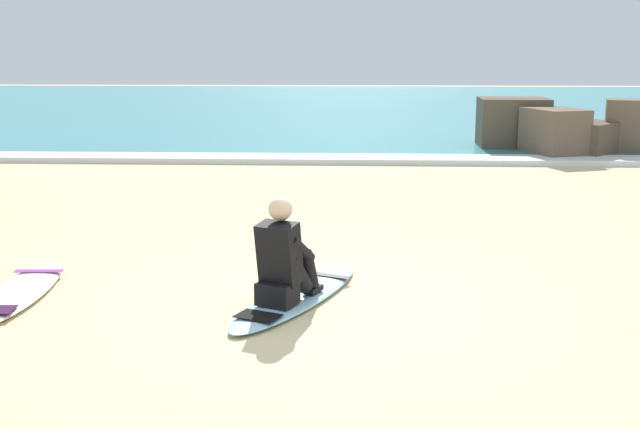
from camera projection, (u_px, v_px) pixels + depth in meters
name	position (u px, v px, depth m)	size (l,w,h in m)	color
ground_plane	(330.00, 309.00, 7.25)	(80.00, 80.00, 0.00)	beige
sea	(350.00, 107.00, 29.67)	(80.00, 28.00, 0.10)	teal
breaking_foam	(345.00, 159.00, 16.27)	(80.00, 0.90, 0.11)	white
surfboard_main	(298.00, 296.00, 7.49)	(1.37, 2.30, 0.08)	#9ED1E5
surfer_seated	(284.00, 261.00, 7.18)	(0.59, 0.77, 0.95)	black
surfboard_spare_near	(19.00, 291.00, 7.64)	(0.63, 2.06, 0.08)	#EFE5C6
rock_outcrop_distant	(565.00, 130.00, 17.26)	(4.11, 2.56, 1.18)	brown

